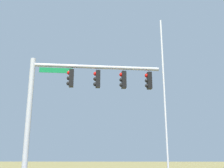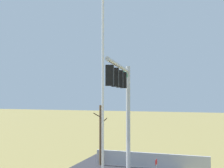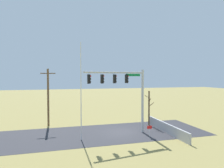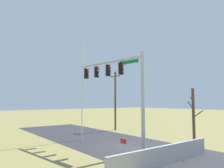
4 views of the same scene
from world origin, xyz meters
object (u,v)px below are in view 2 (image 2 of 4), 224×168
(open_sign, at_px, (156,164))
(signal_mast, at_px, (123,96))
(bare_tree, at_px, (101,134))
(flagpole, at_px, (103,104))

(open_sign, bearing_deg, signal_mast, 144.57)
(signal_mast, height_order, bare_tree, signal_mast)
(signal_mast, height_order, open_sign, signal_mast)
(signal_mast, xyz_separation_m, flagpole, (-4.99, -0.55, -0.29))
(flagpole, bearing_deg, bare_tree, 21.40)
(flagpole, xyz_separation_m, open_sign, (7.19, -1.01, -4.09))
(flagpole, relative_size, open_sign, 8.19)
(bare_tree, xyz_separation_m, open_sign, (-2.22, -4.70, -1.45))
(signal_mast, bearing_deg, flagpole, -173.69)
(bare_tree, bearing_deg, open_sign, -115.30)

